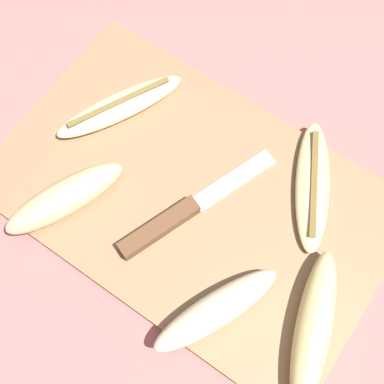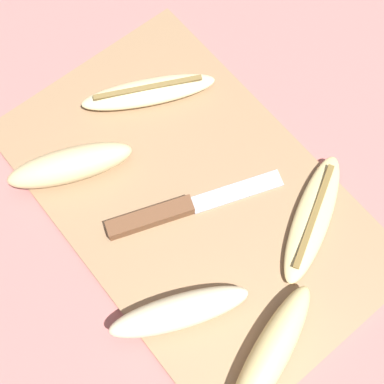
{
  "view_description": "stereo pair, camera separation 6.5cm",
  "coord_description": "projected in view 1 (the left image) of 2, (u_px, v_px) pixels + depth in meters",
  "views": [
    {
      "loc": [
        0.13,
        -0.19,
        0.63
      ],
      "look_at": [
        0.0,
        0.0,
        0.02
      ],
      "focal_mm": 50.0,
      "sensor_mm": 36.0,
      "label": 1
    },
    {
      "loc": [
        0.18,
        -0.15,
        0.63
      ],
      "look_at": [
        0.0,
        0.0,
        0.02
      ],
      "focal_mm": 50.0,
      "sensor_mm": 36.0,
      "label": 2
    }
  ],
  "objects": [
    {
      "name": "banana_spotted_left",
      "position": [
        312.0,
        185.0,
        0.65
      ],
      "size": [
        0.12,
        0.17,
        0.02
      ],
      "rotation": [
        0.0,
        0.0,
        0.49
      ],
      "color": "#DBC684",
      "rests_on": "cutting_board"
    },
    {
      "name": "banana_bright_far",
      "position": [
        216.0,
        310.0,
        0.59
      ],
      "size": [
        0.1,
        0.16,
        0.04
      ],
      "rotation": [
        0.0,
        0.0,
        2.73
      ],
      "color": "beige",
      "rests_on": "cutting_board"
    },
    {
      "name": "banana_soft_right",
      "position": [
        120.0,
        106.0,
        0.69
      ],
      "size": [
        0.11,
        0.18,
        0.02
      ],
      "rotation": [
        0.0,
        0.0,
        5.82
      ],
      "color": "beige",
      "rests_on": "cutting_board"
    },
    {
      "name": "knife",
      "position": [
        172.0,
        219.0,
        0.64
      ],
      "size": [
        0.1,
        0.22,
        0.02
      ],
      "rotation": [
        0.0,
        0.0,
        -0.35
      ],
      "color": "brown",
      "rests_on": "cutting_board"
    },
    {
      "name": "cutting_board",
      "position": [
        192.0,
        197.0,
        0.66
      ],
      "size": [
        0.48,
        0.3,
        0.01
      ],
      "color": "#997551",
      "rests_on": "ground_plane"
    },
    {
      "name": "banana_mellow_near",
      "position": [
        65.0,
        198.0,
        0.63
      ],
      "size": [
        0.1,
        0.16,
        0.04
      ],
      "rotation": [
        0.0,
        0.0,
        5.88
      ],
      "color": "beige",
      "rests_on": "cutting_board"
    },
    {
      "name": "ground_plane",
      "position": [
        192.0,
        198.0,
        0.67
      ],
      "size": [
        4.0,
        4.0,
        0.0
      ],
      "primitive_type": "plane",
      "color": "#B76B66"
    },
    {
      "name": "banana_golden_short",
      "position": [
        314.0,
        327.0,
        0.58
      ],
      "size": [
        0.1,
        0.18,
        0.04
      ],
      "rotation": [
        0.0,
        0.0,
        3.48
      ],
      "color": "#EDD689",
      "rests_on": "cutting_board"
    }
  ]
}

